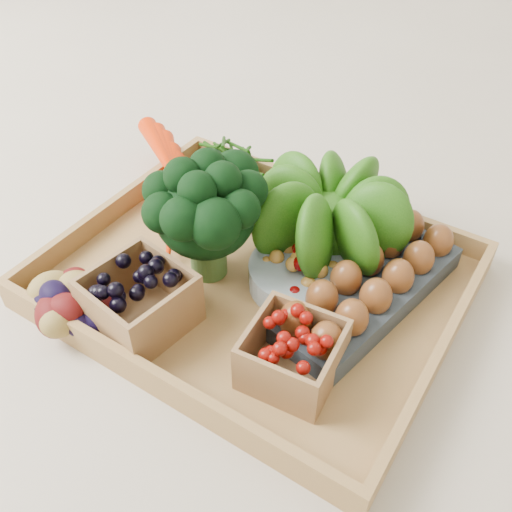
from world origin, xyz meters
The scene contains 10 objects.
ground centered at (0.00, 0.00, 0.00)m, with size 4.00×4.00×0.00m, color beige.
tray centered at (0.00, 0.00, 0.01)m, with size 0.55×0.45×0.01m, color #AD8248.
carrots centered at (-0.22, 0.09, 0.04)m, with size 0.23×0.16×0.05m, color red, non-canonical shape.
lettuce centered at (0.05, 0.11, 0.09)m, with size 0.16×0.16×0.16m, color #184F0C.
broccoli centered at (-0.07, -0.02, 0.08)m, with size 0.17×0.17×0.14m, color black, non-canonical shape.
cherry_bowl centered at (0.06, 0.02, 0.03)m, with size 0.14×0.14×0.04m, color #8C9EA5.
egg_carton centered at (0.15, 0.04, 0.03)m, with size 0.11×0.30×0.04m, color #384047.
potatoes centered at (-0.16, -0.19, 0.05)m, with size 0.13×0.13×0.08m, color #470B0B, non-canonical shape.
punnet_blackberry centered at (-0.08, -0.15, 0.06)m, with size 0.12×0.12×0.08m, color black.
punnet_raspberry centered at (0.13, -0.11, 0.05)m, with size 0.11×0.11×0.07m, color #710905.
Camera 1 is at (0.32, -0.49, 0.59)m, focal length 40.00 mm.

